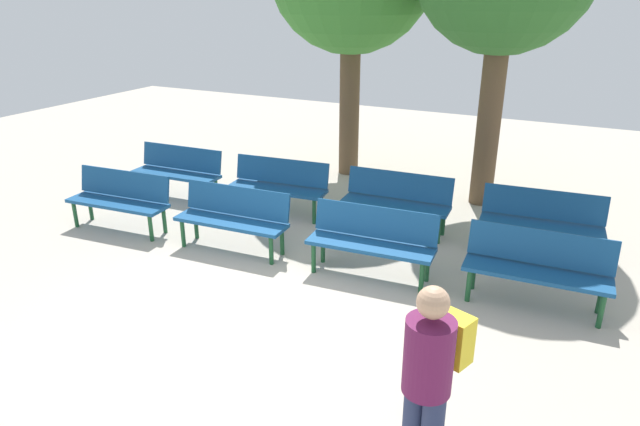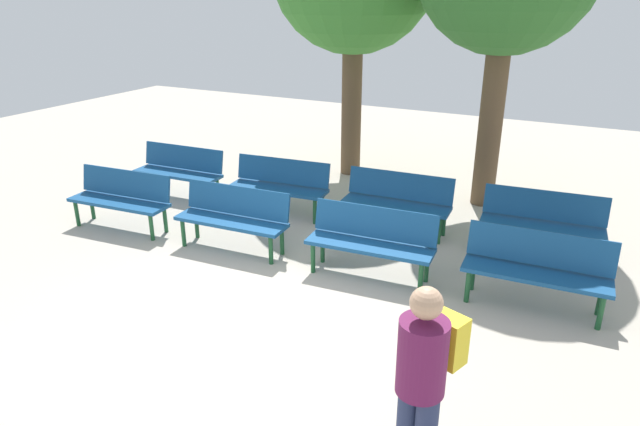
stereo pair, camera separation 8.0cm
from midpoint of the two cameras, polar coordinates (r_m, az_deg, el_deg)
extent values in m
plane|color=#B2A899|center=(6.42, -8.60, -10.65)|extent=(24.00, 24.00, 0.00)
cube|color=navy|center=(8.96, -20.06, 0.94)|extent=(1.63, 0.57, 0.05)
cube|color=navy|center=(9.02, -19.44, 2.81)|extent=(1.60, 0.25, 0.40)
cylinder|color=#194C28|center=(9.40, -23.73, -0.14)|extent=(0.06, 0.06, 0.40)
cylinder|color=#194C28|center=(8.49, -17.00, -1.46)|extent=(0.06, 0.06, 0.40)
cylinder|color=#194C28|center=(9.60, -22.42, 0.52)|extent=(0.06, 0.06, 0.40)
cylinder|color=#194C28|center=(8.72, -15.72, -0.70)|extent=(0.06, 0.06, 0.40)
cube|color=navy|center=(7.84, -9.30, -0.91)|extent=(1.62, 0.53, 0.05)
cube|color=navy|center=(7.91, -8.65, 1.24)|extent=(1.60, 0.22, 0.40)
cylinder|color=#194C28|center=(8.18, -13.96, -2.02)|extent=(0.06, 0.06, 0.40)
cylinder|color=#194C28|center=(7.48, -5.27, -3.77)|extent=(0.06, 0.06, 0.40)
cylinder|color=#194C28|center=(8.42, -12.69, -1.22)|extent=(0.06, 0.06, 0.40)
cylinder|color=#194C28|center=(7.73, -4.16, -2.83)|extent=(0.06, 0.06, 0.40)
cube|color=navy|center=(7.06, 4.77, -3.33)|extent=(1.63, 0.56, 0.05)
cube|color=navy|center=(7.13, 5.33, -0.91)|extent=(1.60, 0.24, 0.40)
cylinder|color=#194C28|center=(7.24, -0.97, -4.57)|extent=(0.06, 0.06, 0.40)
cylinder|color=#194C28|center=(6.87, 9.90, -6.47)|extent=(0.06, 0.06, 0.40)
cylinder|color=#194C28|center=(7.50, -0.01, -3.57)|extent=(0.06, 0.06, 0.40)
cylinder|color=#194C28|center=(7.15, 10.48, -5.33)|extent=(0.06, 0.06, 0.40)
cube|color=navy|center=(6.81, 20.71, -5.75)|extent=(1.62, 0.52, 0.05)
cube|color=navy|center=(6.89, 21.10, -3.22)|extent=(1.60, 0.20, 0.40)
cylinder|color=#194C28|center=(6.82, 14.48, -7.11)|extent=(0.06, 0.06, 0.40)
cylinder|color=#194C28|center=(6.80, 26.26, -8.89)|extent=(0.06, 0.06, 0.40)
cylinder|color=#194C28|center=(7.10, 14.93, -5.95)|extent=(0.06, 0.06, 0.40)
cylinder|color=#194C28|center=(7.09, 26.21, -7.65)|extent=(0.06, 0.06, 0.40)
cube|color=navy|center=(10.07, -14.60, 3.81)|extent=(1.62, 0.52, 0.05)
cube|color=navy|center=(10.15, -14.04, 5.46)|extent=(1.60, 0.20, 0.40)
cylinder|color=#194C28|center=(10.46, -18.06, 2.78)|extent=(0.06, 0.06, 0.40)
cylinder|color=#194C28|center=(9.62, -11.73, 1.79)|extent=(0.06, 0.06, 0.40)
cylinder|color=#194C28|center=(10.68, -16.95, 3.31)|extent=(0.06, 0.06, 0.40)
cylinder|color=#194C28|center=(9.86, -10.68, 2.38)|extent=(0.06, 0.06, 0.40)
cube|color=navy|center=(9.04, -4.62, 2.43)|extent=(1.63, 0.59, 0.05)
cube|color=navy|center=(9.14, -4.13, 4.27)|extent=(1.60, 0.28, 0.40)
cylinder|color=#194C28|center=(9.30, -8.91, 1.29)|extent=(0.06, 0.06, 0.40)
cylinder|color=#194C28|center=(8.72, -0.86, 0.16)|extent=(0.06, 0.06, 0.40)
cylinder|color=#194C28|center=(9.56, -7.97, 1.92)|extent=(0.06, 0.06, 0.40)
cylinder|color=#194C28|center=(9.00, -0.11, 0.86)|extent=(0.06, 0.06, 0.40)
cube|color=navy|center=(8.42, 7.34, 0.83)|extent=(1.62, 0.53, 0.05)
cube|color=navy|center=(8.52, 7.79, 2.81)|extent=(1.60, 0.21, 0.40)
cylinder|color=#194C28|center=(8.56, 2.47, -0.28)|extent=(0.06, 0.06, 0.40)
cylinder|color=#194C28|center=(8.22, 11.63, -1.72)|extent=(0.06, 0.06, 0.40)
cylinder|color=#194C28|center=(8.84, 3.21, 0.44)|extent=(0.06, 0.06, 0.40)
cylinder|color=#194C28|center=(8.51, 12.09, -0.92)|extent=(0.06, 0.06, 0.40)
cube|color=navy|center=(8.16, 21.17, -1.22)|extent=(1.63, 0.58, 0.05)
cube|color=navy|center=(8.27, 21.44, 0.85)|extent=(1.60, 0.26, 0.40)
cylinder|color=#194C28|center=(8.12, 16.02, -2.44)|extent=(0.06, 0.06, 0.40)
cylinder|color=#194C28|center=(8.15, 25.82, -3.77)|extent=(0.06, 0.06, 0.40)
cylinder|color=#194C28|center=(8.41, 16.26, -1.60)|extent=(0.06, 0.06, 0.40)
cylinder|color=#194C28|center=(8.44, 25.71, -2.89)|extent=(0.06, 0.06, 0.40)
cylinder|color=brown|center=(9.64, 16.54, 9.39)|extent=(0.38, 0.38, 2.99)
cylinder|color=brown|center=(10.95, 2.79, 11.31)|extent=(0.38, 0.38, 2.86)
cylinder|color=#601947|center=(3.95, 10.34, -14.07)|extent=(0.44, 0.44, 0.55)
sphere|color=tan|center=(3.73, 10.77, -8.88)|extent=(0.22, 0.22, 0.22)
cube|color=yellow|center=(4.12, 12.57, -12.18)|extent=(0.32, 0.26, 0.36)
camera|label=1|loc=(0.04, -90.30, -0.12)|focal=31.65mm
camera|label=2|loc=(0.04, 89.70, 0.12)|focal=31.65mm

